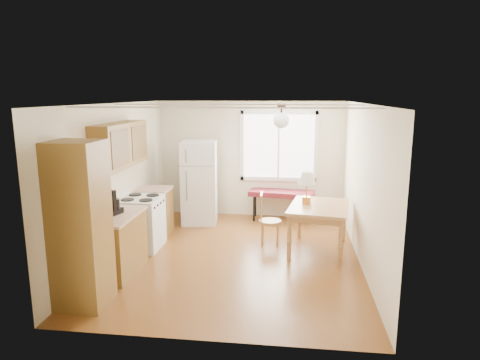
% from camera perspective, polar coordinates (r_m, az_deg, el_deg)
% --- Properties ---
extents(room_shell, '(4.60, 5.60, 2.62)m').
position_cam_1_polar(room_shell, '(6.85, -0.59, -0.35)').
color(room_shell, '#552D11').
rests_on(room_shell, ground).
extents(kitchen_run, '(0.65, 3.40, 2.20)m').
position_cam_1_polar(kitchen_run, '(6.80, -15.84, -4.45)').
color(kitchen_run, brown).
rests_on(kitchen_run, ground).
extents(window_unit, '(1.64, 0.05, 1.51)m').
position_cam_1_polar(window_unit, '(9.19, 5.18, 4.52)').
color(window_unit, white).
rests_on(window_unit, room_shell).
extents(pendant_light, '(0.26, 0.26, 0.40)m').
position_cam_1_polar(pendant_light, '(7.06, 5.53, 8.03)').
color(pendant_light, '#301D15').
rests_on(pendant_light, room_shell).
extents(refrigerator, '(0.78, 0.78, 1.70)m').
position_cam_1_polar(refrigerator, '(8.86, -5.45, -0.32)').
color(refrigerator, white).
rests_on(refrigerator, ground).
extents(bench, '(1.41, 0.67, 0.63)m').
position_cam_1_polar(bench, '(9.11, 5.56, -1.87)').
color(bench, maroon).
rests_on(bench, ground).
extents(dining_table, '(1.14, 1.40, 0.79)m').
position_cam_1_polar(dining_table, '(7.40, 10.46, -4.14)').
color(dining_table, '#9C6D3C').
rests_on(dining_table, ground).
extents(chair, '(0.40, 0.40, 0.90)m').
position_cam_1_polar(chair, '(7.66, 3.43, -4.77)').
color(chair, '#9C6D3C').
rests_on(chair, ground).
extents(table_lamp, '(0.32, 0.32, 0.56)m').
position_cam_1_polar(table_lamp, '(7.36, 8.93, -0.11)').
color(table_lamp, '#BD813C').
rests_on(table_lamp, dining_table).
extents(coffee_maker, '(0.26, 0.30, 0.39)m').
position_cam_1_polar(coffee_maker, '(6.57, -16.63, -3.21)').
color(coffee_maker, black).
rests_on(coffee_maker, kitchen_run).
extents(kettle, '(0.11, 0.11, 0.21)m').
position_cam_1_polar(kettle, '(6.43, -17.39, -4.09)').
color(kettle, red).
rests_on(kettle, kitchen_run).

